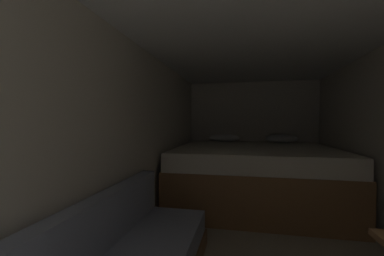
% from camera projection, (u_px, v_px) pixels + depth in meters
% --- Properties ---
extents(ground_plane, '(7.20, 7.20, 0.00)m').
position_uv_depth(ground_plane, '(261.00, 256.00, 2.20)').
color(ground_plane, '#A39984').
extents(wall_back, '(2.47, 0.05, 1.95)m').
position_uv_depth(wall_back, '(252.00, 133.00, 4.75)').
color(wall_back, beige).
rests_on(wall_back, ground).
extents(wall_left, '(0.05, 5.20, 1.95)m').
position_uv_depth(wall_left, '(134.00, 144.00, 2.42)').
color(wall_left, beige).
rests_on(wall_left, ground).
extents(ceiling_slab, '(2.47, 5.20, 0.05)m').
position_uv_depth(ceiling_slab, '(263.00, 32.00, 2.16)').
color(ceiling_slab, white).
rests_on(ceiling_slab, wall_left).
extents(bed, '(2.25, 2.07, 0.97)m').
position_uv_depth(bed, '(254.00, 174.00, 3.69)').
color(bed, olive).
rests_on(bed, ground).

